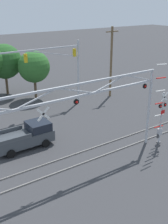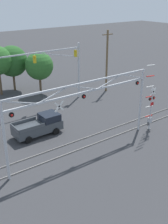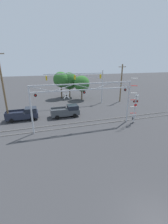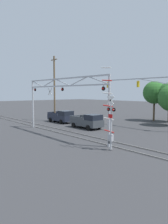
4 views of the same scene
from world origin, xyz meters
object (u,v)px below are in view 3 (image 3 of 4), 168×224
object	(u,v)px
crossing_signal_mast	(134,108)
utility_pole_right	(121,83)
pickup_truck_following	(24,114)
crossing_gantry	(84,96)
background_tree_far_right_verge	(69,81)
pickup_truck_lead	(66,111)
traffic_signal_span	(88,81)
background_tree_far_left_verge	(61,80)
background_tree_beyond_span	(82,84)
utility_pole_left	(3,87)

from	to	relation	value
crossing_signal_mast	utility_pole_right	distance (m)	13.21
pickup_truck_following	crossing_gantry	bearing A→B (deg)	-33.76
background_tree_far_right_verge	pickup_truck_following	bearing A→B (deg)	-127.51
pickup_truck_lead	utility_pole_right	size ratio (longest dim) A/B	0.57
crossing_signal_mast	traffic_signal_span	size ratio (longest dim) A/B	0.55
utility_pole_right	background_tree_far_right_verge	world-z (taller)	utility_pole_right
traffic_signal_span	pickup_truck_following	world-z (taller)	traffic_signal_span
traffic_signal_span	background_tree_far_left_verge	bearing A→B (deg)	123.98
crossing_gantry	background_tree_far_right_verge	size ratio (longest dim) A/B	2.24
crossing_signal_mast	background_tree_beyond_span	bearing A→B (deg)	101.94
crossing_signal_mast	background_tree_beyond_span	world-z (taller)	crossing_signal_mast
utility_pole_right	background_tree_far_right_verge	distance (m)	13.32
utility_pole_right	background_tree_far_left_verge	distance (m)	14.84
background_tree_far_left_verge	background_tree_far_right_verge	xyz separation A→B (m)	(2.31, 0.72, -0.52)
traffic_signal_span	background_tree_far_right_verge	distance (m)	8.37
background_tree_beyond_span	background_tree_far_left_verge	size ratio (longest dim) A/B	0.88
crossing_gantry	utility_pole_left	world-z (taller)	utility_pole_left
traffic_signal_span	utility_pole_left	xyz separation A→B (m)	(-15.66, -5.75, 0.42)
pickup_truck_lead	background_tree_beyond_span	distance (m)	12.80
pickup_truck_lead	utility_pole_right	world-z (taller)	utility_pole_right
crossing_signal_mast	pickup_truck_following	world-z (taller)	crossing_signal_mast
pickup_truck_lead	background_tree_far_right_verge	xyz separation A→B (m)	(3.70, 14.53, 3.32)
crossing_gantry	traffic_signal_span	world-z (taller)	traffic_signal_span
crossing_gantry	utility_pole_left	size ratio (longest dim) A/B	1.33
pickup_truck_following	background_tree_far_left_verge	xyz separation A→B (m)	(8.39, 13.22, 3.84)
utility_pole_right	background_tree_beyond_span	bearing A→B (deg)	151.07
traffic_signal_span	background_tree_beyond_span	size ratio (longest dim) A/B	2.16
crossing_signal_mast	traffic_signal_span	xyz separation A→B (m)	(-3.30, 12.45, 2.74)
utility_pole_left	background_tree_beyond_span	xyz separation A→B (m)	(15.42, 10.03, -1.59)
crossing_gantry	pickup_truck_lead	size ratio (longest dim) A/B	2.97
pickup_truck_lead	utility_pole_right	bearing A→B (deg)	24.06
traffic_signal_span	pickup_truck_lead	world-z (taller)	traffic_signal_span
utility_pole_right	traffic_signal_span	bearing A→B (deg)	178.16
utility_pole_left	crossing_gantry	bearing A→B (deg)	-28.63
pickup_truck_following	utility_pole_right	distance (m)	22.26
crossing_gantry	background_tree_far_left_verge	size ratio (longest dim) A/B	2.15
pickup_truck_following	background_tree_beyond_span	bearing A→B (deg)	38.34
background_tree_far_right_verge	traffic_signal_span	bearing A→B (deg)	-72.17
crossing_gantry	utility_pole_right	size ratio (longest dim) A/B	1.68
pickup_truck_following	utility_pole_left	bearing A→B (deg)	173.92
traffic_signal_span	pickup_truck_lead	size ratio (longest dim) A/B	2.63
crossing_gantry	utility_pole_right	world-z (taller)	utility_pole_right
crossing_signal_mast	background_tree_far_right_verge	size ratio (longest dim) A/B	1.08
crossing_gantry	traffic_signal_span	bearing A→B (deg)	68.62
crossing_gantry	utility_pole_right	xyz separation A→B (m)	(12.58, 11.53, -0.22)
traffic_signal_span	background_tree_far_left_verge	size ratio (longest dim) A/B	1.90
crossing_gantry	utility_pole_left	bearing A→B (deg)	151.37
pickup_truck_following	background_tree_far_left_verge	distance (m)	16.12
pickup_truck_following	background_tree_beyond_span	world-z (taller)	background_tree_beyond_span
traffic_signal_span	background_tree_far_left_verge	world-z (taller)	traffic_signal_span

